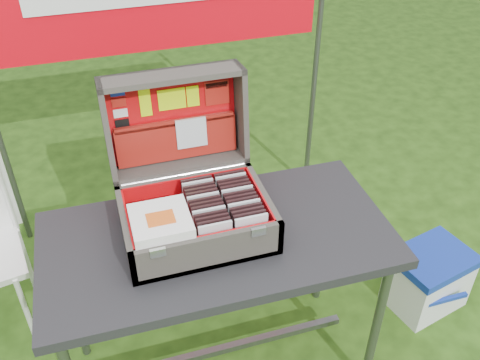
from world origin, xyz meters
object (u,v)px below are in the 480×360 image
object	(u,v)px
table	(220,308)
cooler	(428,279)
suitcase	(190,169)
cardboard_box	(310,241)

from	to	relation	value
table	cooler	bearing A→B (deg)	4.30
suitcase	cardboard_box	distance (m)	1.15
cardboard_box	cooler	bearing A→B (deg)	-30.30
suitcase	cooler	size ratio (longest dim) A/B	1.46
table	cooler	world-z (taller)	table
table	cooler	xyz separation A→B (m)	(1.06, 0.06, -0.23)
suitcase	cooler	bearing A→B (deg)	-1.23
cooler	suitcase	bearing A→B (deg)	165.63
table	cardboard_box	bearing A→B (deg)	38.10
table	cardboard_box	world-z (taller)	table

